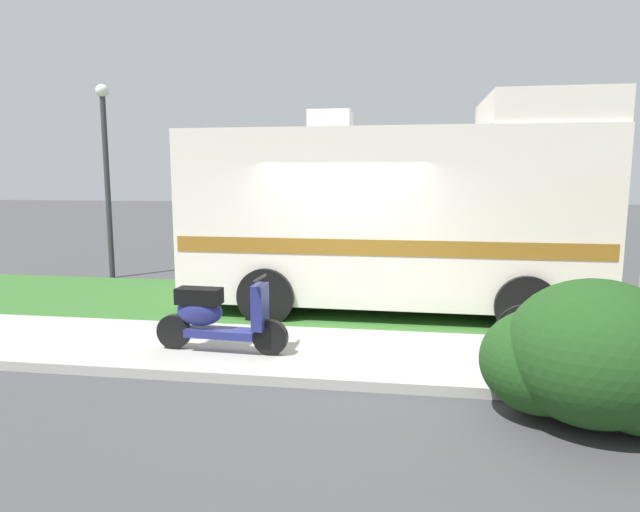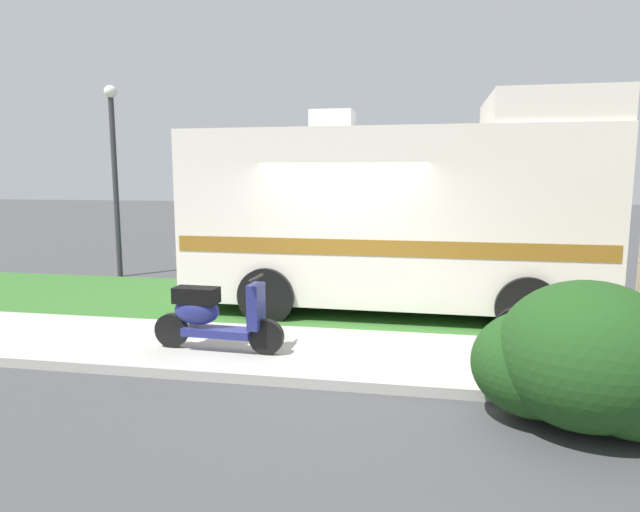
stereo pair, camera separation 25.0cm
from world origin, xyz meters
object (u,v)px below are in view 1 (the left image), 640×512
(scooter, at_px, (216,316))
(pickup_truck_near, at_px, (411,229))
(street_lamp_post, at_px, (106,163))
(motorhome_rv, at_px, (394,213))
(bicycle, at_px, (574,333))

(scooter, height_order, pickup_truck_near, pickup_truck_near)
(pickup_truck_near, bearing_deg, scooter, -108.32)
(scooter, xyz_separation_m, street_lamp_post, (-4.26, 5.05, 2.02))
(motorhome_rv, height_order, bicycle, motorhome_rv)
(bicycle, bearing_deg, pickup_truck_near, 103.41)
(pickup_truck_near, height_order, street_lamp_post, street_lamp_post)
(scooter, distance_m, street_lamp_post, 6.90)
(motorhome_rv, bearing_deg, bicycle, -52.78)
(street_lamp_post, bearing_deg, scooter, -49.85)
(motorhome_rv, distance_m, pickup_truck_near, 4.70)
(scooter, xyz_separation_m, pickup_truck_near, (2.50, 7.54, 0.40))
(bicycle, bearing_deg, scooter, -178.45)
(motorhome_rv, relative_size, scooter, 3.86)
(bicycle, height_order, street_lamp_post, street_lamp_post)
(scooter, bearing_deg, pickup_truck_near, 71.68)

